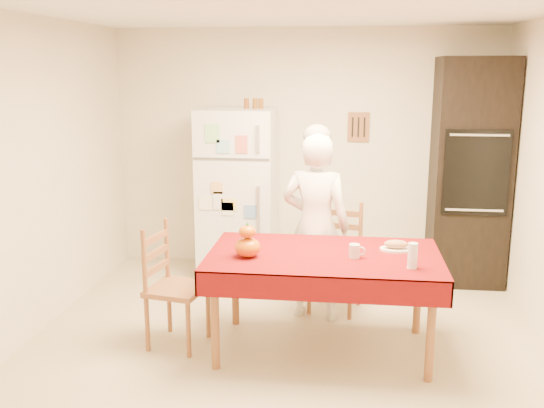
% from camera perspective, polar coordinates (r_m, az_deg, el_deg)
% --- Properties ---
extents(floor, '(4.50, 4.50, 0.00)m').
position_cam_1_polar(floor, '(4.60, 0.88, -14.38)').
color(floor, tan).
rests_on(floor, ground).
extents(room_shell, '(4.02, 4.52, 2.51)m').
position_cam_1_polar(room_shell, '(4.13, 0.97, 6.12)').
color(room_shell, beige).
rests_on(room_shell, ground).
extents(refrigerator, '(0.75, 0.74, 1.70)m').
position_cam_1_polar(refrigerator, '(6.18, -3.20, 1.06)').
color(refrigerator, white).
rests_on(refrigerator, floor).
extents(oven_cabinet, '(0.70, 0.62, 2.20)m').
position_cam_1_polar(oven_cabinet, '(6.20, 18.10, 2.84)').
color(oven_cabinet, black).
rests_on(oven_cabinet, floor).
extents(dining_table, '(1.70, 1.00, 0.76)m').
position_cam_1_polar(dining_table, '(4.50, 4.90, -5.51)').
color(dining_table, brown).
rests_on(dining_table, floor).
extents(chair_far, '(0.50, 0.49, 0.95)m').
position_cam_1_polar(chair_far, '(5.37, 6.15, -4.55)').
color(chair_far, brown).
rests_on(chair_far, floor).
extents(chair_left, '(0.47, 0.49, 0.95)m').
position_cam_1_polar(chair_left, '(4.72, -9.63, -7.15)').
color(chair_left, brown).
rests_on(chair_left, floor).
extents(seated_woman, '(0.64, 0.48, 1.59)m').
position_cam_1_polar(seated_woman, '(5.09, 4.13, -2.13)').
color(seated_woman, white).
rests_on(seated_woman, floor).
extents(coffee_mug, '(0.08, 0.08, 0.10)m').
position_cam_1_polar(coffee_mug, '(4.39, 7.76, -4.41)').
color(coffee_mug, silver).
rests_on(coffee_mug, dining_table).
extents(pumpkin_lower, '(0.19, 0.19, 0.14)m').
position_cam_1_polar(pumpkin_lower, '(4.37, -2.32, -4.09)').
color(pumpkin_lower, red).
rests_on(pumpkin_lower, dining_table).
extents(pumpkin_upper, '(0.12, 0.12, 0.09)m').
position_cam_1_polar(pumpkin_upper, '(4.34, -2.33, -2.62)').
color(pumpkin_upper, red).
rests_on(pumpkin_upper, pumpkin_lower).
extents(wine_glass, '(0.07, 0.07, 0.18)m').
position_cam_1_polar(wine_glass, '(4.23, 13.10, -4.76)').
color(wine_glass, white).
rests_on(wine_glass, dining_table).
extents(bread_plate, '(0.24, 0.24, 0.02)m').
position_cam_1_polar(bread_plate, '(4.62, 11.59, -4.20)').
color(bread_plate, white).
rests_on(bread_plate, dining_table).
extents(bread_loaf, '(0.18, 0.10, 0.06)m').
position_cam_1_polar(bread_loaf, '(4.61, 11.61, -3.72)').
color(bread_loaf, tan).
rests_on(bread_loaf, bread_plate).
extents(spice_jar_left, '(0.05, 0.05, 0.10)m').
position_cam_1_polar(spice_jar_left, '(6.10, -2.42, 9.45)').
color(spice_jar_left, brown).
rests_on(spice_jar_left, refrigerator).
extents(spice_jar_mid, '(0.05, 0.05, 0.10)m').
position_cam_1_polar(spice_jar_mid, '(6.08, -1.60, 9.45)').
color(spice_jar_mid, brown).
rests_on(spice_jar_mid, refrigerator).
extents(spice_jar_right, '(0.05, 0.05, 0.10)m').
position_cam_1_polar(spice_jar_right, '(6.07, -1.04, 9.45)').
color(spice_jar_right, brown).
rests_on(spice_jar_right, refrigerator).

